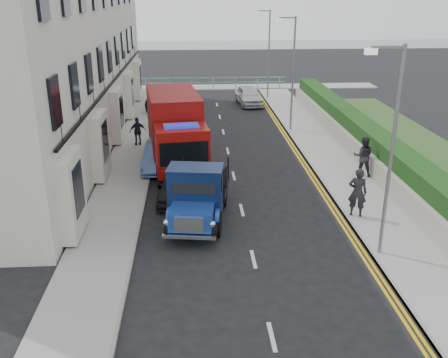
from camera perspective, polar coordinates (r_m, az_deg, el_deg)
ground at (r=18.71m, az=2.65°, el=-6.09°), size 120.00×120.00×0.00m
pavement_west at (r=27.11m, az=-10.45°, el=2.44°), size 2.40×38.00×0.12m
pavement_east at (r=27.87m, az=11.53°, el=2.87°), size 2.60×38.00×0.12m
promenade at (r=46.38m, az=-1.28°, el=10.42°), size 30.00×2.50×0.12m
sea_plane at (r=77.06m, az=-2.33°, el=14.54°), size 120.00×120.00×0.00m
terrace_west at (r=30.54m, az=-18.88°, el=17.37°), size 6.31×30.20×14.25m
garden_east at (r=28.19m, az=15.42°, el=4.52°), size 1.45×28.00×1.75m
seafront_railing at (r=45.50m, az=-1.24°, el=10.88°), size 13.00×0.08×1.11m
lamp_near at (r=16.42m, az=18.35°, el=3.97°), size 1.23×0.18×7.00m
lamp_mid at (r=31.49m, az=7.70°, el=12.52°), size 1.23×0.18×7.00m
lamp_far at (r=41.27m, az=4.99°, el=14.57°), size 1.23×0.18×7.00m
bedford_lorry at (r=18.80m, az=-3.16°, el=-2.27°), size 2.65×5.23×2.38m
red_lorry at (r=25.08m, az=-5.57°, el=5.70°), size 3.23×7.24×3.67m
parked_car_front at (r=21.45m, az=-5.23°, el=-0.65°), size 1.95×3.90×1.28m
parked_car_mid at (r=25.29m, az=-7.31°, el=2.72°), size 1.67×4.14×1.34m
parked_car_rear at (r=35.45m, az=-4.74°, el=8.02°), size 1.80×4.35×1.26m
seafront_car_left at (r=38.49m, az=-6.05°, el=9.19°), size 3.90×5.92×1.51m
seafront_car_right at (r=39.45m, az=2.86°, el=9.52°), size 2.13×4.40×1.45m
pedestrian_east_near at (r=20.03m, az=15.02°, el=-1.47°), size 0.84×0.69×1.97m
pedestrian_east_far at (r=24.53m, az=15.61°, el=2.54°), size 1.09×0.94×1.92m
pedestrian_west_near at (r=28.86m, az=-9.83°, el=5.40°), size 1.02×0.69×1.61m
pedestrian_west_far at (r=32.62m, az=-8.09°, el=7.60°), size 1.14×1.00×1.96m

